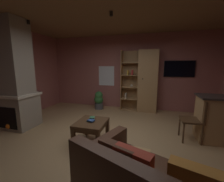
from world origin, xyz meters
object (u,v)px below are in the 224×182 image
stone_fireplace (15,81)px  coffee_table (91,126)px  bookshelf_cabinet (145,82)px  dining_chair (196,117)px  table_book_1 (91,120)px  potted_floor_plant (99,100)px  table_book_2 (92,118)px  table_book_0 (90,121)px  wall_mounted_tv (179,69)px

stone_fireplace → coffee_table: 2.40m
bookshelf_cabinet → dining_chair: bookshelf_cabinet is taller
coffee_table → table_book_1: 0.13m
potted_floor_plant → table_book_2: bearing=-72.7°
table_book_0 → potted_floor_plant: potted_floor_plant is taller
potted_floor_plant → wall_mounted_tv: bearing=8.6°
table_book_2 → dining_chair: (2.14, 0.62, -0.01)m
bookshelf_cabinet → wall_mounted_tv: bookshelf_cabinet is taller
stone_fireplace → potted_floor_plant: bearing=54.3°
stone_fireplace → table_book_0: bearing=-6.9°
bookshelf_cabinet → dining_chair: bearing=-58.4°
bookshelf_cabinet → coffee_table: 2.83m
dining_chair → table_book_2: bearing=-163.9°
coffee_table → table_book_2: (-0.01, 0.07, 0.15)m
table_book_1 → potted_floor_plant: bearing=106.9°
bookshelf_cabinet → table_book_2: size_ratio=21.36×
coffee_table → table_book_0: table_book_0 is taller
table_book_2 → potted_floor_plant: potted_floor_plant is taller
bookshelf_cabinet → table_book_0: bearing=-111.3°
table_book_1 → table_book_2: bearing=97.6°
coffee_table → table_book_2: table_book_2 is taller
dining_chair → potted_floor_plant: 3.31m
table_book_0 → table_book_2: (0.02, 0.07, 0.05)m
wall_mounted_tv → coffee_table: bearing=-126.9°
table_book_0 → dining_chair: 2.26m
table_book_0 → wall_mounted_tv: bearing=52.7°
stone_fireplace → bookshelf_cabinet: stone_fireplace is taller
stone_fireplace → potted_floor_plant: (1.50, 2.09, -0.90)m
bookshelf_cabinet → coffee_table: bearing=-110.7°
table_book_0 → stone_fireplace: bearing=173.1°
coffee_table → dining_chair: dining_chair is taller
bookshelf_cabinet → table_book_2: (-0.98, -2.49, -0.54)m
coffee_table → table_book_0: (-0.03, 0.00, 0.10)m
bookshelf_cabinet → table_book_1: bookshelf_cabinet is taller
potted_floor_plant → wall_mounted_tv: (2.80, 0.42, 1.18)m
table_book_0 → table_book_1: 0.05m
dining_chair → potted_floor_plant: size_ratio=1.35×
bookshelf_cabinet → table_book_1: (-0.97, -2.59, -0.57)m
table_book_1 → potted_floor_plant: potted_floor_plant is taller
table_book_2 → dining_chair: bearing=16.1°
potted_floor_plant → table_book_1: bearing=-73.1°
stone_fireplace → bookshelf_cabinet: (3.19, 2.30, -0.17)m
stone_fireplace → dining_chair: 4.43m
table_book_2 → wall_mounted_tv: size_ratio=0.10×
table_book_1 → table_book_2: table_book_2 is taller
table_book_2 → bookshelf_cabinet: bearing=68.6°
stone_fireplace → table_book_2: bearing=-5.1°
table_book_0 → wall_mounted_tv: size_ratio=0.13×
table_book_0 → table_book_1: size_ratio=0.94×
bookshelf_cabinet → wall_mounted_tv: (1.11, 0.21, 0.45)m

